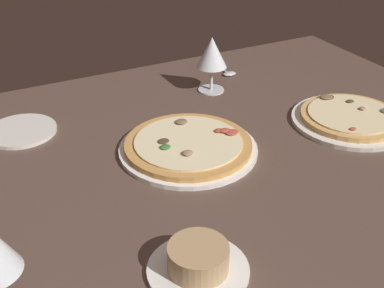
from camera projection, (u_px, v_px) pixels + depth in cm
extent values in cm
cube|color=brown|center=(198.00, 169.00, 108.36)|extent=(150.00, 110.00, 4.00)
cylinder|color=white|center=(186.00, 149.00, 110.37)|extent=(30.36, 30.36, 1.00)
cylinder|color=#C68C47|center=(186.00, 145.00, 109.81)|extent=(27.89, 27.89, 1.20)
cylinder|color=beige|center=(186.00, 142.00, 109.41)|extent=(23.62, 23.62, 0.40)
ellipsoid|color=#AD4733|center=(219.00, 131.00, 112.87)|extent=(1.98, 1.81, 0.54)
ellipsoid|color=#AD4733|center=(225.00, 130.00, 112.73)|extent=(2.51, 1.94, 0.73)
ellipsoid|color=brown|center=(181.00, 122.00, 116.34)|extent=(2.80, 2.55, 0.76)
ellipsoid|color=#937556|center=(188.00, 153.00, 104.37)|extent=(2.30, 2.20, 0.76)
ellipsoid|color=#AD4733|center=(232.00, 132.00, 112.17)|extent=(3.15, 2.57, 0.56)
ellipsoid|color=#4C3828|center=(163.00, 141.00, 108.96)|extent=(2.56, 2.29, 0.40)
ellipsoid|color=#387033|center=(165.00, 147.00, 106.71)|extent=(2.35, 2.13, 0.51)
cylinder|color=silver|center=(350.00, 121.00, 122.06)|extent=(28.13, 28.13, 1.00)
cylinder|color=tan|center=(351.00, 117.00, 121.51)|extent=(23.97, 23.97, 1.20)
cylinder|color=beige|center=(351.00, 114.00, 121.10)|extent=(20.66, 20.66, 0.40)
ellipsoid|color=brown|center=(326.00, 97.00, 128.01)|extent=(3.17, 2.95, 0.64)
ellipsoid|color=#937556|center=(363.00, 108.00, 122.32)|extent=(1.68, 1.53, 0.67)
ellipsoid|color=#4C3828|center=(328.00, 97.00, 128.16)|extent=(3.15, 2.55, 0.46)
ellipsoid|color=#AD4733|center=(353.00, 129.00, 113.69)|extent=(1.70, 1.32, 0.41)
ellipsoid|color=#4C3828|center=(350.00, 101.00, 126.09)|extent=(2.11, 1.63, 0.44)
cylinder|color=white|center=(198.00, 270.00, 78.99)|extent=(16.18, 16.18, 0.80)
cylinder|color=tan|center=(198.00, 258.00, 77.71)|extent=(9.62, 9.62, 4.26)
cylinder|color=silver|center=(211.00, 90.00, 138.36)|extent=(7.09, 7.09, 0.40)
cylinder|color=silver|center=(211.00, 78.00, 136.61)|extent=(0.80, 0.80, 6.53)
cone|color=silver|center=(212.00, 52.00, 132.89)|extent=(8.15, 8.15, 8.17)
cone|color=#5B0F19|center=(212.00, 60.00, 133.93)|extent=(3.62, 3.62, 4.04)
cylinder|color=silver|center=(21.00, 131.00, 117.74)|extent=(16.25, 16.25, 0.90)
ellipsoid|color=silver|center=(230.00, 74.00, 147.46)|extent=(4.13, 2.99, 1.00)
cylinder|color=silver|center=(222.00, 70.00, 150.50)|extent=(1.09, 7.95, 0.70)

